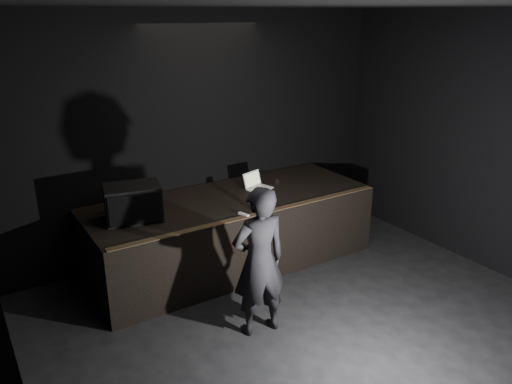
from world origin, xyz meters
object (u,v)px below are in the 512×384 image
Objects in this scene: stage_riser at (231,230)px; laptop at (256,184)px; stage_monitor at (133,203)px; person at (259,262)px; beer_can at (254,204)px.

laptop reaches higher than stage_riser.
stage_riser is 1.57m from stage_monitor.
laptop is 0.24× the size of person.
stage_riser is at bearing -103.30° from person.
person is (-0.55, -1.60, 0.37)m from stage_riser.
stage_riser is 1.73m from person.
person is (0.84, -1.57, -0.35)m from stage_monitor.
stage_monitor is at bearing -55.98° from person.
beer_can is at bearing -113.92° from person.
laptop is (1.91, 0.17, -0.16)m from stage_monitor.
stage_monitor is 4.25× the size of beer_can.
beer_can is at bearing -86.24° from stage_riser.
laptop is 0.85m from beer_can.
person reaches higher than laptop.
stage_monitor is at bearing -178.60° from stage_riser.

